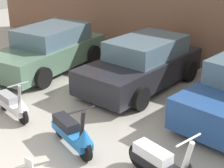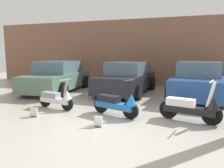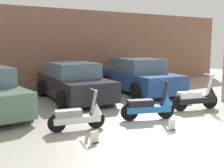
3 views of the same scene
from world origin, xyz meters
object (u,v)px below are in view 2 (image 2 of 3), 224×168
at_px(scooter_front_left, 57,98).
at_px(scooter_front_right, 117,103).
at_px(placard_near_left_scooter, 34,113).
at_px(placard_near_right_scooter, 98,122).
at_px(car_rear_left, 58,77).
at_px(car_rear_center, 127,78).
at_px(scooter_front_center, 192,107).
at_px(car_rear_right, 199,80).

distance_m(scooter_front_left, scooter_front_right, 2.04).
distance_m(placard_near_left_scooter, placard_near_right_scooter, 2.01).
height_order(scooter_front_right, car_rear_left, car_rear_left).
bearing_deg(placard_near_left_scooter, car_rear_center, 71.61).
height_order(scooter_front_right, car_rear_center, car_rear_center).
bearing_deg(placard_near_left_scooter, scooter_front_center, 12.81).
relative_size(scooter_front_left, scooter_front_right, 0.94).
bearing_deg(car_rear_right, car_rear_left, -77.84).
height_order(car_rear_right, placard_near_left_scooter, car_rear_right).
height_order(car_rear_right, placard_near_right_scooter, car_rear_right).
distance_m(car_rear_left, placard_near_right_scooter, 5.47).
bearing_deg(car_rear_center, placard_near_right_scooter, 9.63).
distance_m(scooter_front_center, car_rear_left, 6.49).
distance_m(car_rear_center, placard_near_right_scooter, 4.69).
bearing_deg(car_rear_center, scooter_front_center, 40.34).
distance_m(car_rear_right, placard_near_right_scooter, 5.25).
bearing_deg(scooter_front_left, placard_near_left_scooter, -85.36).
bearing_deg(car_rear_right, placard_near_right_scooter, -21.40).
xyz_separation_m(scooter_front_left, car_rear_center, (1.37, 3.47, 0.31)).
relative_size(car_rear_right, placard_near_right_scooter, 16.76).
relative_size(car_rear_left, car_rear_right, 0.96).
height_order(scooter_front_center, car_rear_right, car_rear_right).
bearing_deg(scooter_front_left, car_rear_right, 49.53).
xyz_separation_m(scooter_front_left, scooter_front_right, (2.04, -0.16, 0.03)).
xyz_separation_m(scooter_front_left, placard_near_left_scooter, (-0.11, -0.98, -0.23)).
bearing_deg(scooter_front_right, scooter_front_left, -165.65).
xyz_separation_m(car_rear_right, placard_near_right_scooter, (-2.46, -4.60, -0.57)).
xyz_separation_m(scooter_front_left, car_rear_right, (4.35, 3.44, 0.34)).
bearing_deg(car_rear_left, placard_near_left_scooter, 18.09).
height_order(scooter_front_left, scooter_front_right, scooter_front_right).
distance_m(scooter_front_center, car_rear_right, 3.51).
bearing_deg(scooter_front_left, car_rear_center, 79.67).
height_order(scooter_front_left, placard_near_left_scooter, scooter_front_left).
bearing_deg(placard_near_left_scooter, scooter_front_left, 83.47).
relative_size(placard_near_left_scooter, placard_near_right_scooter, 1.00).
relative_size(scooter_front_center, placard_near_left_scooter, 5.96).
xyz_separation_m(car_rear_left, placard_near_right_scooter, (3.66, -4.03, -0.55)).
distance_m(scooter_front_right, placard_near_right_scooter, 1.05).
bearing_deg(scooter_front_center, car_rear_center, 140.70).
relative_size(scooter_front_center, car_rear_left, 0.37).
distance_m(car_rear_left, placard_near_left_scooter, 4.22).
xyz_separation_m(scooter_front_right, scooter_front_center, (1.98, 0.12, 0.01)).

